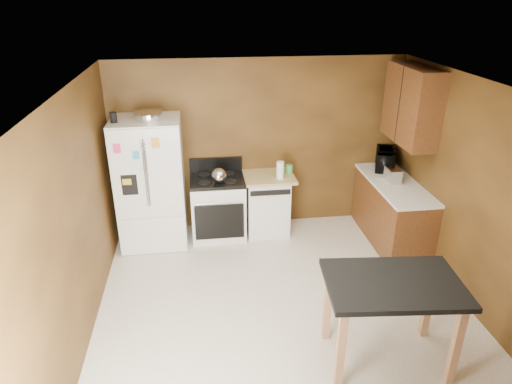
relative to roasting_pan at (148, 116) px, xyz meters
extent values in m
plane|color=white|center=(1.50, -1.85, -1.85)|extent=(4.50, 4.50, 0.00)
plane|color=white|center=(1.50, -1.85, 0.65)|extent=(4.50, 4.50, 0.00)
plane|color=brown|center=(1.50, 0.40, -0.60)|extent=(4.20, 0.00, 4.20)
plane|color=brown|center=(-0.60, -1.85, -0.60)|extent=(0.00, 4.50, 4.50)
plane|color=brown|center=(3.60, -1.85, -0.60)|extent=(0.00, 4.50, 4.50)
cylinder|color=silver|center=(0.00, 0.00, 0.00)|extent=(0.37, 0.37, 0.09)
cylinder|color=black|center=(-0.42, -0.10, 0.02)|extent=(0.09, 0.09, 0.13)
sphere|color=silver|center=(0.88, -0.09, -0.84)|extent=(0.21, 0.21, 0.21)
cylinder|color=white|center=(1.74, -0.03, -0.83)|extent=(0.14, 0.14, 0.25)
cylinder|color=green|center=(1.91, 0.18, -0.90)|extent=(0.12, 0.12, 0.12)
cube|color=silver|center=(3.26, -0.36, -0.85)|extent=(0.16, 0.26, 0.19)
imported|color=black|center=(3.34, 0.13, -0.81)|extent=(0.48, 0.57, 0.27)
cube|color=white|center=(-0.05, 0.02, -0.95)|extent=(0.90, 0.75, 1.80)
cube|color=white|center=(-0.28, -0.36, -0.67)|extent=(0.43, 0.02, 1.20)
cube|color=white|center=(0.17, -0.36, -0.67)|extent=(0.43, 0.02, 1.20)
cube|color=white|center=(-0.05, -0.36, -1.57)|extent=(0.88, 0.02, 0.54)
cube|color=black|center=(-0.28, -0.37, -0.80)|extent=(0.20, 0.01, 0.28)
cylinder|color=silver|center=(-0.07, -0.39, -0.65)|extent=(0.02, 0.02, 0.90)
cylinder|color=silver|center=(-0.04, -0.39, -0.65)|extent=(0.02, 0.02, 0.90)
cube|color=#E9366A|center=(-0.37, -0.39, -0.30)|extent=(0.09, 0.00, 0.12)
cube|color=#3492DE|center=(-0.15, -0.39, -0.40)|extent=(0.08, 0.00, 0.10)
cube|color=orange|center=(0.10, -0.39, -0.25)|extent=(0.10, 0.00, 0.13)
cube|color=gold|center=(-0.30, -0.39, -0.75)|extent=(0.11, 0.00, 0.08)
cube|color=white|center=(0.25, -0.39, -1.05)|extent=(0.09, 0.00, 0.10)
cube|color=#A5D0F8|center=(-0.10, -0.39, -0.60)|extent=(0.07, 0.00, 0.07)
cube|color=white|center=(0.86, 0.07, -1.42)|extent=(0.76, 0.65, 0.85)
cube|color=black|center=(0.86, 0.07, -0.97)|extent=(0.76, 0.65, 0.05)
cube|color=black|center=(0.86, 0.36, -0.85)|extent=(0.76, 0.06, 0.20)
cube|color=black|center=(0.86, -0.26, -1.47)|extent=(0.68, 0.02, 0.52)
cylinder|color=silver|center=(0.86, -0.27, -1.18)|extent=(0.62, 0.02, 0.02)
cylinder|color=black|center=(0.68, 0.23, -0.94)|extent=(0.17, 0.17, 0.02)
cylinder|color=black|center=(1.04, 0.23, -0.94)|extent=(0.17, 0.17, 0.02)
cylinder|color=black|center=(0.68, -0.09, -0.94)|extent=(0.17, 0.17, 0.02)
cylinder|color=black|center=(1.04, -0.09, -0.94)|extent=(0.17, 0.17, 0.02)
cube|color=white|center=(1.58, 0.10, -1.42)|extent=(0.60, 0.60, 0.85)
cube|color=black|center=(1.58, -0.21, -1.09)|extent=(0.56, 0.02, 0.07)
cube|color=tan|center=(1.58, 0.10, -0.98)|extent=(0.78, 0.62, 0.04)
cube|color=brown|center=(3.30, -0.40, -1.42)|extent=(0.60, 1.55, 0.86)
cube|color=white|center=(3.30, -0.40, -0.97)|extent=(0.63, 1.58, 0.04)
cube|color=brown|center=(3.42, -0.30, 0.10)|extent=(0.35, 1.05, 1.00)
cube|color=black|center=(3.24, -0.30, 0.10)|extent=(0.01, 0.01, 1.00)
cube|color=black|center=(2.33, -2.63, -0.96)|extent=(1.31, 0.94, 0.05)
cube|color=#AE7A54|center=(1.84, -2.26, -1.40)|extent=(0.08, 0.08, 0.89)
cube|color=#AE7A54|center=(2.88, -2.35, -1.40)|extent=(0.08, 0.08, 0.89)
cube|color=#AE7A54|center=(1.78, -2.90, -1.40)|extent=(0.08, 0.08, 0.89)
cube|color=#AE7A54|center=(2.82, -2.99, -1.40)|extent=(0.08, 0.08, 0.89)
camera|label=1|loc=(0.64, -5.88, 1.52)|focal=32.00mm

